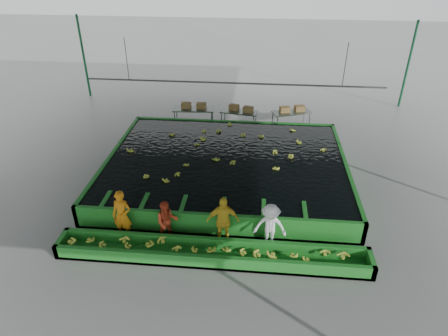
# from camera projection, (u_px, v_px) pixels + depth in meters

# --- Properties ---
(ground) EXTENTS (80.00, 80.00, 0.00)m
(ground) POSITION_uv_depth(u_px,v_px,m) (223.00, 196.00, 15.88)
(ground) COLOR slate
(ground) RESTS_ON ground
(shed_roof) EXTENTS (20.00, 22.00, 0.04)m
(shed_roof) POSITION_uv_depth(u_px,v_px,m) (223.00, 72.00, 13.36)
(shed_roof) COLOR gray
(shed_roof) RESTS_ON shed_posts
(shed_posts) EXTENTS (20.00, 22.00, 5.00)m
(shed_posts) POSITION_uv_depth(u_px,v_px,m) (223.00, 139.00, 14.62)
(shed_posts) COLOR #15532D
(shed_posts) RESTS_ON ground
(flotation_tank) EXTENTS (10.00, 8.00, 0.90)m
(flotation_tank) POSITION_uv_depth(u_px,v_px,m) (226.00, 167.00, 16.94)
(flotation_tank) COLOR #1C7321
(flotation_tank) RESTS_ON ground
(tank_water) EXTENTS (9.70, 7.70, 0.00)m
(tank_water) POSITION_uv_depth(u_px,v_px,m) (226.00, 159.00, 16.74)
(tank_water) COLOR black
(tank_water) RESTS_ON flotation_tank
(sorting_trough) EXTENTS (10.00, 1.00, 0.50)m
(sorting_trough) POSITION_uv_depth(u_px,v_px,m) (212.00, 253.00, 12.65)
(sorting_trough) COLOR #1C7321
(sorting_trough) RESTS_ON ground
(cableway_rail) EXTENTS (0.08, 0.08, 14.00)m
(cableway_rail) POSITION_uv_depth(u_px,v_px,m) (233.00, 83.00, 18.67)
(cableway_rail) COLOR #59605B
(cableway_rail) RESTS_ON shed_roof
(rail_hanger_left) EXTENTS (0.04, 0.04, 2.00)m
(rail_hanger_left) POSITION_uv_depth(u_px,v_px,m) (127.00, 59.00, 18.58)
(rail_hanger_left) COLOR #59605B
(rail_hanger_left) RESTS_ON shed_roof
(rail_hanger_right) EXTENTS (0.04, 0.04, 2.00)m
(rail_hanger_right) POSITION_uv_depth(u_px,v_px,m) (345.00, 65.00, 17.75)
(rail_hanger_right) COLOR #59605B
(rail_hanger_right) RESTS_ON shed_roof
(worker_a) EXTENTS (0.70, 0.50, 1.82)m
(worker_a) POSITION_uv_depth(u_px,v_px,m) (122.00, 215.00, 13.27)
(worker_a) COLOR #C5730F
(worker_a) RESTS_ON ground
(worker_b) EXTENTS (0.89, 0.78, 1.53)m
(worker_b) POSITION_uv_depth(u_px,v_px,m) (167.00, 222.00, 13.21)
(worker_b) COLOR #B4391C
(worker_b) RESTS_ON ground
(worker_c) EXTENTS (1.14, 0.63, 1.83)m
(worker_c) POSITION_uv_depth(u_px,v_px,m) (223.00, 221.00, 12.98)
(worker_c) COLOR gold
(worker_c) RESTS_ON ground
(worker_d) EXTENTS (1.10, 0.68, 1.64)m
(worker_d) POSITION_uv_depth(u_px,v_px,m) (270.00, 226.00, 12.90)
(worker_d) COLOR white
(worker_d) RESTS_ON ground
(packing_table_left) EXTENTS (2.23, 1.00, 1.00)m
(packing_table_left) POSITION_uv_depth(u_px,v_px,m) (194.00, 117.00, 21.55)
(packing_table_left) COLOR #59605B
(packing_table_left) RESTS_ON ground
(packing_table_mid) EXTENTS (2.04, 1.10, 0.88)m
(packing_table_mid) POSITION_uv_depth(u_px,v_px,m) (239.00, 119.00, 21.47)
(packing_table_mid) COLOR #59605B
(packing_table_mid) RESTS_ON ground
(packing_table_right) EXTENTS (2.17, 1.43, 0.92)m
(packing_table_right) POSITION_uv_depth(u_px,v_px,m) (291.00, 120.00, 21.33)
(packing_table_right) COLOR #59605B
(packing_table_right) RESTS_ON ground
(box_stack_left) EXTENTS (1.33, 0.41, 0.28)m
(box_stack_left) POSITION_uv_depth(u_px,v_px,m) (194.00, 108.00, 21.34)
(box_stack_left) COLOR olive
(box_stack_left) RESTS_ON packing_table_left
(box_stack_mid) EXTENTS (1.35, 0.71, 0.28)m
(box_stack_mid) POSITION_uv_depth(u_px,v_px,m) (241.00, 111.00, 21.30)
(box_stack_mid) COLOR olive
(box_stack_mid) RESTS_ON packing_table_mid
(box_stack_right) EXTENTS (1.39, 0.73, 0.29)m
(box_stack_right) POSITION_uv_depth(u_px,v_px,m) (292.00, 111.00, 21.13)
(box_stack_right) COLOR olive
(box_stack_right) RESTS_ON packing_table_right
(floating_bananas) EXTENTS (9.05, 6.17, 0.12)m
(floating_bananas) POSITION_uv_depth(u_px,v_px,m) (228.00, 150.00, 17.43)
(floating_bananas) COLOR #A7BA34
(floating_bananas) RESTS_ON tank_water
(trough_bananas) EXTENTS (9.34, 0.62, 0.12)m
(trough_bananas) POSITION_uv_depth(u_px,v_px,m) (212.00, 249.00, 12.58)
(trough_bananas) COLOR #A7BA34
(trough_bananas) RESTS_ON sorting_trough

